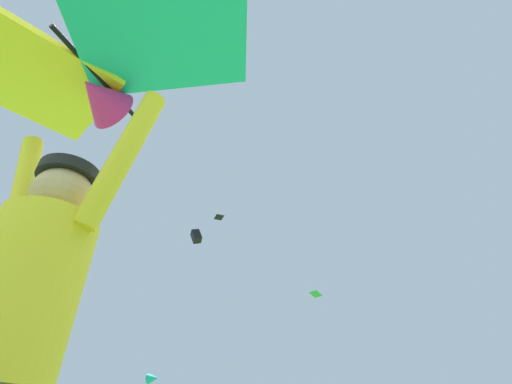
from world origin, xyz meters
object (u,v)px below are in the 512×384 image
Objects in this scene: held_stunt_kite at (96,68)px; distant_kite_black_high_left at (219,217)px; distant_kite_green_mid_right at (316,294)px; distant_kite_black_overhead_distant at (196,236)px; kite_flyer_person at (5,345)px.

held_stunt_kite is 2.38× the size of distant_kite_black_high_left.
distant_kite_green_mid_right reaches higher than held_stunt_kite.
distant_kite_black_overhead_distant reaches higher than held_stunt_kite.
held_stunt_kite is at bearing -80.72° from distant_kite_green_mid_right.
distant_kite_green_mid_right is at bearing 99.28° from held_stunt_kite.
distant_kite_black_high_left reaches higher than distant_kite_black_overhead_distant.
held_stunt_kite reaches higher than kite_flyer_person.
distant_kite_black_overhead_distant is 1.41× the size of distant_kite_black_high_left.
distant_kite_black_overhead_distant reaches higher than kite_flyer_person.
distant_kite_black_high_left is (-11.12, 22.56, 14.46)m from held_stunt_kite.
distant_kite_black_overhead_distant is 11.57m from distant_kite_green_mid_right.
distant_kite_black_overhead_distant is at bearing -118.69° from distant_kite_green_mid_right.
distant_kite_green_mid_right is at bearing 99.31° from kite_flyer_person.
held_stunt_kite is at bearing -60.17° from distant_kite_black_overhead_distant.
held_stunt_kite is 29.02m from distant_kite_black_high_left.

